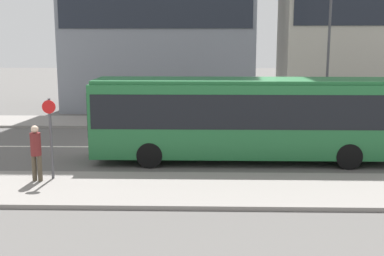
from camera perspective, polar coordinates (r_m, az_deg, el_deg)
The scene contains 9 objects.
ground_plane at distance 21.52m, azimuth -6.70°, elevation -2.26°, with size 120.00×120.00×0.00m, color #595654.
sidewalk_near at distance 15.55m, azimuth -9.94°, elevation -7.09°, with size 44.00×3.50×0.13m.
sidewalk_far at distance 27.59m, azimuth -4.89°, elevation 0.73°, with size 44.00×3.50×0.13m.
lane_centerline at distance 21.52m, azimuth -6.70°, elevation -2.25°, with size 41.80×0.16×0.01m.
city_bus at distance 18.75m, azimuth 6.48°, elevation 1.64°, with size 11.89×2.55×3.22m.
parked_car_0 at distance 25.97m, azimuth 19.97°, elevation 0.77°, with size 4.48×1.77×1.30m.
pedestrian_near_stop at distance 16.44m, azimuth -18.01°, elevation -2.42°, with size 0.35×0.34×1.85m.
bus_stop_sign at distance 16.47m, azimuth -16.41°, elevation -0.49°, with size 0.44×0.12×2.69m.
street_lamp at distance 27.16m, azimuth 15.96°, elevation 10.61°, with size 0.36×0.36×8.09m.
Camera 1 is at (3.02, -20.78, 4.71)m, focal length 45.00 mm.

